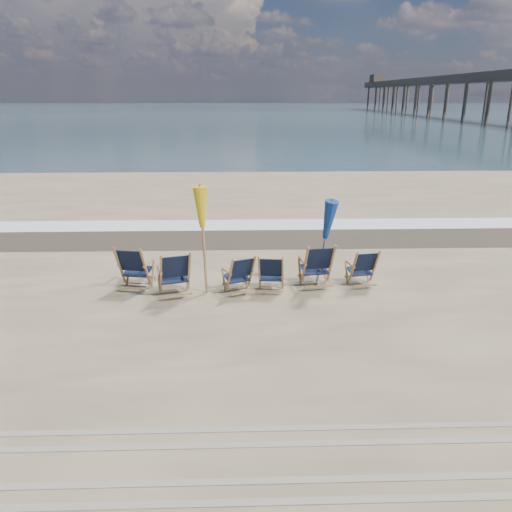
{
  "coord_description": "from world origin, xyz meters",
  "views": [
    {
      "loc": [
        -0.31,
        -7.56,
        4.07
      ],
      "look_at": [
        0.0,
        2.2,
        0.9
      ],
      "focal_mm": 35.0,
      "sensor_mm": 36.0,
      "label": 1
    }
  ],
  "objects_px": {
    "beach_chair_1": "(189,273)",
    "fishing_pier": "(483,90)",
    "umbrella_yellow": "(203,214)",
    "umbrella_blue": "(324,222)",
    "beach_chair_0": "(145,269)",
    "beach_chair_2": "(252,273)",
    "beach_chair_4": "(331,265)",
    "beach_chair_3": "(283,274)",
    "beach_chair_5": "(375,268)"
  },
  "relations": [
    {
      "from": "beach_chair_1",
      "to": "umbrella_blue",
      "type": "distance_m",
      "value": 3.06
    },
    {
      "from": "beach_chair_3",
      "to": "umbrella_yellow",
      "type": "distance_m",
      "value": 2.11
    },
    {
      "from": "beach_chair_4",
      "to": "umbrella_blue",
      "type": "xyz_separation_m",
      "value": [
        -0.18,
        0.08,
        0.95
      ]
    },
    {
      "from": "beach_chair_5",
      "to": "fishing_pier",
      "type": "bearing_deg",
      "value": -126.09
    },
    {
      "from": "beach_chair_1",
      "to": "beach_chair_5",
      "type": "distance_m",
      "value": 4.04
    },
    {
      "from": "beach_chair_4",
      "to": "beach_chair_1",
      "type": "bearing_deg",
      "value": -1.08
    },
    {
      "from": "beach_chair_4",
      "to": "fishing_pier",
      "type": "distance_m",
      "value": 80.19
    },
    {
      "from": "beach_chair_3",
      "to": "beach_chair_5",
      "type": "distance_m",
      "value": 2.08
    },
    {
      "from": "umbrella_blue",
      "to": "fishing_pier",
      "type": "bearing_deg",
      "value": 62.87
    },
    {
      "from": "beach_chair_1",
      "to": "beach_chair_0",
      "type": "bearing_deg",
      "value": -32.84
    },
    {
      "from": "beach_chair_3",
      "to": "fishing_pier",
      "type": "xyz_separation_m",
      "value": [
        37.43,
        71.65,
        4.21
      ]
    },
    {
      "from": "beach_chair_4",
      "to": "umbrella_yellow",
      "type": "xyz_separation_m",
      "value": [
        -2.74,
        -0.19,
        1.22
      ]
    },
    {
      "from": "beach_chair_0",
      "to": "beach_chair_4",
      "type": "relative_size",
      "value": 0.99
    },
    {
      "from": "beach_chair_3",
      "to": "umbrella_blue",
      "type": "bearing_deg",
      "value": -151.54
    },
    {
      "from": "beach_chair_2",
      "to": "beach_chair_5",
      "type": "distance_m",
      "value": 2.72
    },
    {
      "from": "beach_chair_2",
      "to": "umbrella_yellow",
      "type": "relative_size",
      "value": 0.39
    },
    {
      "from": "beach_chair_2",
      "to": "beach_chair_5",
      "type": "height_order",
      "value": "beach_chair_5"
    },
    {
      "from": "umbrella_yellow",
      "to": "umbrella_blue",
      "type": "height_order",
      "value": "umbrella_yellow"
    },
    {
      "from": "beach_chair_2",
      "to": "fishing_pier",
      "type": "xyz_separation_m",
      "value": [
        38.08,
        71.58,
        4.2
      ]
    },
    {
      "from": "beach_chair_0",
      "to": "beach_chair_4",
      "type": "xyz_separation_m",
      "value": [
        4.01,
        0.08,
        0.01
      ]
    },
    {
      "from": "beach_chair_1",
      "to": "umbrella_blue",
      "type": "relative_size",
      "value": 0.52
    },
    {
      "from": "beach_chair_5",
      "to": "beach_chair_4",
      "type": "bearing_deg",
      "value": -7.88
    },
    {
      "from": "beach_chair_1",
      "to": "beach_chair_3",
      "type": "distance_m",
      "value": 1.97
    },
    {
      "from": "beach_chair_2",
      "to": "umbrella_blue",
      "type": "distance_m",
      "value": 1.89
    },
    {
      "from": "beach_chair_1",
      "to": "umbrella_yellow",
      "type": "relative_size",
      "value": 0.46
    },
    {
      "from": "umbrella_yellow",
      "to": "umbrella_blue",
      "type": "xyz_separation_m",
      "value": [
        2.56,
        0.28,
        -0.27
      ]
    },
    {
      "from": "beach_chair_0",
      "to": "beach_chair_2",
      "type": "distance_m",
      "value": 2.28
    },
    {
      "from": "umbrella_blue",
      "to": "beach_chair_1",
      "type": "bearing_deg",
      "value": -171.04
    },
    {
      "from": "beach_chair_2",
      "to": "beach_chair_3",
      "type": "height_order",
      "value": "beach_chair_2"
    },
    {
      "from": "beach_chair_1",
      "to": "fishing_pier",
      "type": "bearing_deg",
      "value": -134.7
    },
    {
      "from": "beach_chair_0",
      "to": "beach_chair_5",
      "type": "height_order",
      "value": "beach_chair_0"
    },
    {
      "from": "beach_chair_2",
      "to": "beach_chair_4",
      "type": "distance_m",
      "value": 1.75
    },
    {
      "from": "beach_chair_0",
      "to": "beach_chair_2",
      "type": "bearing_deg",
      "value": -172.69
    },
    {
      "from": "beach_chair_5",
      "to": "beach_chair_3",
      "type": "bearing_deg",
      "value": -0.88
    },
    {
      "from": "umbrella_yellow",
      "to": "beach_chair_4",
      "type": "bearing_deg",
      "value": 4.04
    },
    {
      "from": "beach_chair_1",
      "to": "umbrella_blue",
      "type": "bearing_deg",
      "value": 173.03
    },
    {
      "from": "beach_chair_0",
      "to": "umbrella_yellow",
      "type": "xyz_separation_m",
      "value": [
        1.28,
        -0.12,
        1.23
      ]
    },
    {
      "from": "beach_chair_0",
      "to": "fishing_pier",
      "type": "height_order",
      "value": "fishing_pier"
    },
    {
      "from": "beach_chair_4",
      "to": "beach_chair_0",
      "type": "bearing_deg",
      "value": -6.91
    },
    {
      "from": "umbrella_yellow",
      "to": "umbrella_blue",
      "type": "relative_size",
      "value": 1.14
    },
    {
      "from": "beach_chair_0",
      "to": "beach_chair_1",
      "type": "relative_size",
      "value": 0.99
    },
    {
      "from": "beach_chair_1",
      "to": "umbrella_blue",
      "type": "height_order",
      "value": "umbrella_blue"
    },
    {
      "from": "beach_chair_5",
      "to": "umbrella_yellow",
      "type": "relative_size",
      "value": 0.4
    },
    {
      "from": "beach_chair_1",
      "to": "beach_chair_4",
      "type": "xyz_separation_m",
      "value": [
        3.05,
        0.37,
        0.0
      ]
    },
    {
      "from": "beach_chair_3",
      "to": "fishing_pier",
      "type": "relative_size",
      "value": 0.01
    },
    {
      "from": "beach_chair_0",
      "to": "beach_chair_1",
      "type": "bearing_deg",
      "value": 173.9
    },
    {
      "from": "beach_chair_1",
      "to": "umbrella_yellow",
      "type": "xyz_separation_m",
      "value": [
        0.31,
        0.18,
        1.22
      ]
    },
    {
      "from": "beach_chair_4",
      "to": "beach_chair_5",
      "type": "height_order",
      "value": "beach_chair_4"
    },
    {
      "from": "beach_chair_2",
      "to": "beach_chair_3",
      "type": "relative_size",
      "value": 1.01
    },
    {
      "from": "umbrella_yellow",
      "to": "beach_chair_3",
      "type": "bearing_deg",
      "value": -3.3
    }
  ]
}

